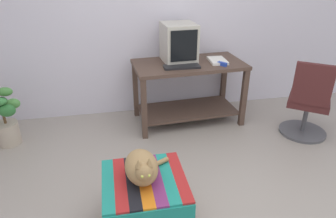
{
  "coord_description": "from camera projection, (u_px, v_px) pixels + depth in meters",
  "views": [
    {
      "loc": [
        -0.56,
        -1.7,
        1.83
      ],
      "look_at": [
        -0.06,
        0.85,
        0.55
      ],
      "focal_mm": 32.64,
      "sensor_mm": 36.0,
      "label": 1
    }
  ],
  "objects": [
    {
      "name": "book",
      "position": [
        217.0,
        61.0,
        3.56
      ],
      "size": [
        0.2,
        0.29,
        0.03
      ],
      "primitive_type": "cube",
      "rotation": [
        0.0,
        0.0,
        -0.05
      ],
      "color": "white",
      "rests_on": "desk"
    },
    {
      "name": "ottoman_with_blanket",
      "position": [
        145.0,
        203.0,
        2.25
      ],
      "size": [
        0.59,
        0.59,
        0.43
      ],
      "color": "#7A664C",
      "rests_on": "ground_plane"
    },
    {
      "name": "potted_plant",
      "position": [
        3.0,
        118.0,
        3.22
      ],
      "size": [
        0.41,
        0.34,
        0.64
      ],
      "color": "#B7A893",
      "rests_on": "ground_plane"
    },
    {
      "name": "stapler",
      "position": [
        222.0,
        64.0,
        3.43
      ],
      "size": [
        0.09,
        0.11,
        0.04
      ],
      "primitive_type": "cube",
      "rotation": [
        0.0,
        0.0,
        0.61
      ],
      "color": "#2342B7",
      "rests_on": "desk"
    },
    {
      "name": "cat",
      "position": [
        142.0,
        167.0,
        2.11
      ],
      "size": [
        0.35,
        0.38,
        0.26
      ],
      "rotation": [
        0.0,
        0.0,
        0.04
      ],
      "color": "#9E7A4C",
      "rests_on": "ottoman_with_blanket"
    },
    {
      "name": "keyboard",
      "position": [
        182.0,
        67.0,
        3.37
      ],
      "size": [
        0.4,
        0.16,
        0.02
      ],
      "primitive_type": "cube",
      "rotation": [
        0.0,
        0.0,
        -0.02
      ],
      "color": "black",
      "rests_on": "desk"
    },
    {
      "name": "ground_plane",
      "position": [
        196.0,
        218.0,
        2.4
      ],
      "size": [
        14.0,
        14.0,
        0.0
      ],
      "primitive_type": "plane",
      "color": "#9E9389"
    },
    {
      "name": "tv_monitor",
      "position": [
        179.0,
        43.0,
        3.51
      ],
      "size": [
        0.39,
        0.43,
        0.43
      ],
      "rotation": [
        0.0,
        0.0,
        0.06
      ],
      "color": "#BCB7A8",
      "rests_on": "desk"
    },
    {
      "name": "back_wall",
      "position": [
        153.0,
        8.0,
        3.63
      ],
      "size": [
        8.0,
        0.1,
        2.6
      ],
      "primitive_type": "cube",
      "color": "silver",
      "rests_on": "ground_plane"
    },
    {
      "name": "desk",
      "position": [
        188.0,
        82.0,
        3.64
      ],
      "size": [
        1.31,
        0.73,
        0.75
      ],
      "rotation": [
        0.0,
        0.0,
        0.06
      ],
      "color": "#4C382D",
      "rests_on": "ground_plane"
    },
    {
      "name": "office_chair",
      "position": [
        308.0,
        105.0,
        3.36
      ],
      "size": [
        0.59,
        0.59,
        0.89
      ],
      "rotation": [
        0.0,
        0.0,
        2.49
      ],
      "color": "#4C4C51",
      "rests_on": "ground_plane"
    }
  ]
}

